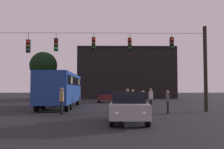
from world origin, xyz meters
TOP-DOWN VIEW (x-y plane):
  - ground_plane at (0.00, 24.50)m, footprint 168.00×168.00m
  - overhead_signal_span at (-0.04, 14.63)m, footprint 16.37×0.44m
  - city_bus at (-3.44, 18.97)m, footprint 2.69×11.04m
  - car_near_right at (1.80, 8.39)m, footprint 1.97×4.39m
  - car_far_left at (0.41, 28.31)m, footprint 1.92×4.38m
  - pedestrian_crossing_left at (4.18, 16.12)m, footprint 0.31×0.40m
  - pedestrian_crossing_center at (4.88, 13.26)m, footprint 0.31×0.40m
  - pedestrian_crossing_right at (2.65, 15.10)m, footprint 0.35×0.42m
  - pedestrian_near_bus at (2.13, 13.63)m, footprint 0.26×0.38m
  - pedestrian_trailing at (3.10, 12.76)m, footprint 0.36×0.42m
  - pedestrian_far_side at (-2.25, 12.39)m, footprint 0.26×0.37m
  - corner_building at (4.02, 43.49)m, footprint 16.93×8.18m
  - tree_left_silhouette at (-10.26, 40.27)m, footprint 4.67×4.67m

SIDE VIEW (x-z plane):
  - ground_plane at x=0.00m, z-range 0.00..0.00m
  - car_near_right at x=1.80m, z-range 0.04..1.56m
  - car_far_left at x=0.41m, z-range 0.04..1.56m
  - pedestrian_crossing_center at x=4.88m, z-range 0.09..1.67m
  - pedestrian_trailing at x=3.10m, z-range 0.10..1.67m
  - pedestrian_crossing_right at x=2.65m, z-range 0.10..1.75m
  - pedestrian_near_bus at x=2.13m, z-range 0.11..1.80m
  - pedestrian_crossing_left at x=4.18m, z-range 0.12..1.83m
  - pedestrian_far_side at x=-2.25m, z-range 0.12..1.88m
  - city_bus at x=-3.44m, z-range 0.37..3.37m
  - overhead_signal_span at x=-0.04m, z-range 0.62..7.01m
  - corner_building at x=4.02m, z-range 0.00..8.93m
  - tree_left_silhouette at x=-10.26m, z-range 1.63..9.61m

